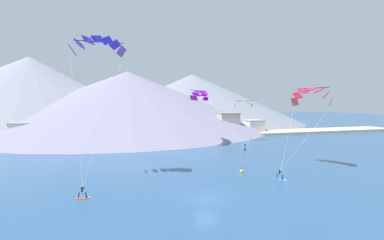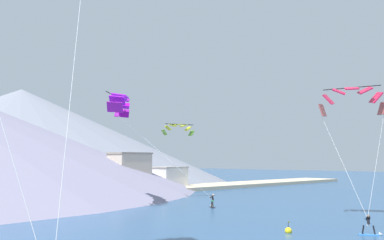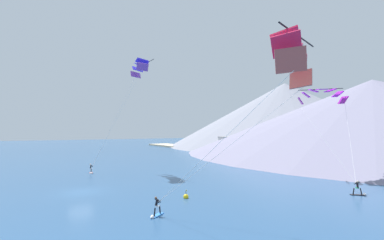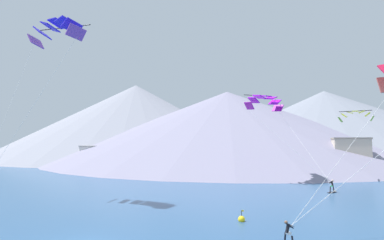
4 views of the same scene
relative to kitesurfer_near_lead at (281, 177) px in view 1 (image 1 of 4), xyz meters
name	(u,v)px [view 1 (image 1 of 4)]	position (x,y,z in m)	size (l,w,h in m)	color
ground_plane	(206,198)	(-12.41, -3.72, -0.44)	(400.00, 400.00, 0.00)	navy
kitesurfer_near_lead	(281,177)	(0.00, 0.00, 0.00)	(1.27, 1.68, 1.64)	#337FDB
kitesurfer_near_trail	(245,148)	(5.55, 21.97, 0.04)	(1.36, 1.64, 1.70)	black
kitesurfer_mid_center	(84,195)	(-25.81, -0.15, 0.01)	(1.78, 0.69, 1.65)	#E54C33
parafoil_kite_near_lead	(311,95)	(9.18, 5.50, 11.69)	(11.59, 8.35, 12.17)	#A44740
parafoil_kite_near_trail	(200,94)	(-3.01, 29.50, 12.37)	(11.34, 10.82, 12.55)	#98159E
parafoil_kite_mid_center	(97,45)	(-24.65, 7.84, 18.54)	(7.68, 9.22, 18.86)	purple
parafoil_kite_distant_high_outer	(243,103)	(11.02, 34.19, 10.24)	(5.25, 2.76, 1.82)	#508F26
race_marker_buoy	(242,171)	(-3.62, 5.11, -0.28)	(0.56, 0.56, 1.02)	yellow
shoreline_strip	(154,136)	(-12.41, 47.33, -0.09)	(180.00, 10.00, 0.70)	#BCAD8E
shore_building_harbour_front	(123,125)	(-21.35, 51.62, 3.17)	(7.51, 5.87, 7.18)	silver
shore_building_promenade_mid	(167,125)	(-7.90, 49.93, 3.21)	(7.41, 5.35, 7.26)	#A89E8E
shore_building_quay_east	(23,132)	(-48.36, 49.69, 2.20)	(5.31, 6.61, 5.25)	silver
shore_building_quay_west	(228,123)	(13.13, 49.62, 3.15)	(6.98, 5.00, 7.15)	beige
shore_building_old_town	(254,126)	(23.35, 50.75, 1.82)	(6.05, 6.01, 4.50)	silver
mountain_peak_west_ridge	(128,99)	(-19.03, 85.62, 11.58)	(120.67, 120.67, 24.04)	gray
mountain_peak_central_summit	(192,98)	(15.18, 103.99, 12.37)	(114.51, 114.51, 25.61)	slate
mountain_peak_east_shoulder	(31,92)	(-59.35, 93.54, 14.58)	(109.82, 109.82, 30.03)	gray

